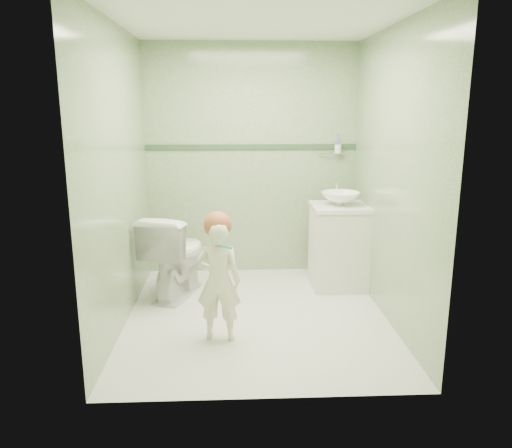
{
  "coord_description": "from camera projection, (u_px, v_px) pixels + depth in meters",
  "views": [
    {
      "loc": [
        -0.19,
        -4.0,
        1.76
      ],
      "look_at": [
        0.0,
        0.15,
        0.78
      ],
      "focal_mm": 35.1,
      "sensor_mm": 36.0,
      "label": 1
    }
  ],
  "objects": [
    {
      "name": "ground",
      "position": [
        257.0,
        316.0,
        4.31
      ],
      "size": [
        2.5,
        2.5,
        0.0
      ],
      "primitive_type": "plane",
      "color": "silver",
      "rests_on": "ground"
    },
    {
      "name": "toilet",
      "position": [
        176.0,
        255.0,
        4.71
      ],
      "size": [
        0.67,
        0.88,
        0.8
      ],
      "primitive_type": "imported",
      "rotation": [
        0.0,
        0.0,
        2.83
      ],
      "color": "white",
      "rests_on": "ground"
    },
    {
      "name": "toddler",
      "position": [
        218.0,
        281.0,
        3.79
      ],
      "size": [
        0.36,
        0.26,
        0.94
      ],
      "primitive_type": "imported",
      "rotation": [
        0.0,
        0.0,
        3.03
      ],
      "color": "white",
      "rests_on": "ground"
    },
    {
      "name": "trim_stripe",
      "position": [
        251.0,
        147.0,
        5.2
      ],
      "size": [
        2.2,
        0.02,
        0.05
      ],
      "primitive_type": "cube",
      "color": "#2F4A30",
      "rests_on": "room_shell"
    },
    {
      "name": "basin",
      "position": [
        340.0,
        198.0,
        4.82
      ],
      "size": [
        0.37,
        0.37,
        0.13
      ],
      "primitive_type": "imported",
      "color": "white",
      "rests_on": "counter"
    },
    {
      "name": "hair_cap",
      "position": [
        218.0,
        225.0,
        3.72
      ],
      "size": [
        0.21,
        0.21,
        0.21
      ],
      "primitive_type": "sphere",
      "color": "#AB5734",
      "rests_on": "toddler"
    },
    {
      "name": "faucet",
      "position": [
        337.0,
        187.0,
        4.98
      ],
      "size": [
        0.03,
        0.13,
        0.18
      ],
      "color": "silver",
      "rests_on": "counter"
    },
    {
      "name": "cup_holder",
      "position": [
        337.0,
        149.0,
        5.19
      ],
      "size": [
        0.26,
        0.07,
        0.21
      ],
      "color": "silver",
      "rests_on": "room_shell"
    },
    {
      "name": "counter",
      "position": [
        340.0,
        207.0,
        4.84
      ],
      "size": [
        0.54,
        0.52,
        0.04
      ],
      "primitive_type": "cube",
      "color": "white",
      "rests_on": "vanity"
    },
    {
      "name": "room_shell",
      "position": [
        257.0,
        178.0,
        4.03
      ],
      "size": [
        2.5,
        2.54,
        2.4
      ],
      "color": "gray",
      "rests_on": "ground"
    },
    {
      "name": "vanity",
      "position": [
        338.0,
        248.0,
        4.93
      ],
      "size": [
        0.52,
        0.5,
        0.8
      ],
      "primitive_type": "cube",
      "color": "silver",
      "rests_on": "ground"
    },
    {
      "name": "teal_toothbrush",
      "position": [
        226.0,
        246.0,
        3.59
      ],
      "size": [
        0.11,
        0.14,
        0.08
      ],
      "color": "#069779",
      "rests_on": "toddler"
    }
  ]
}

